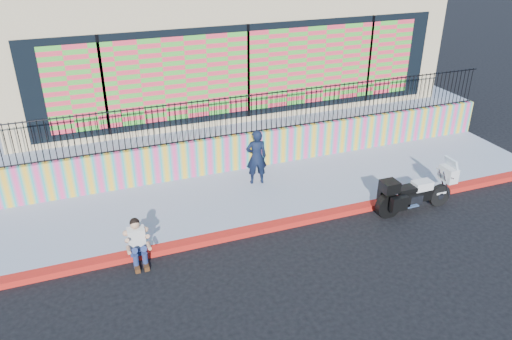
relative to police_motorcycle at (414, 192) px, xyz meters
name	(u,v)px	position (x,y,z in m)	size (l,w,h in m)	color
ground	(304,222)	(-2.91, 0.51, -0.58)	(90.00, 90.00, 0.00)	black
red_curb	(304,220)	(-2.91, 0.51, -0.51)	(16.00, 0.30, 0.15)	#B60D1A
sidewalk	(279,190)	(-2.91, 2.16, -0.51)	(16.00, 3.00, 0.15)	#949DB1
mural_wall	(259,149)	(-2.91, 3.76, 0.12)	(16.00, 0.20, 1.10)	#F84188
metal_fence	(259,113)	(-2.91, 3.76, 1.27)	(15.80, 0.04, 1.20)	black
elevated_platform	(212,101)	(-2.91, 8.86, 0.04)	(16.00, 10.00, 1.25)	#949DB1
storefront_building	(211,33)	(-2.91, 8.65, 2.67)	(14.00, 8.06, 4.00)	tan
police_motorcycle	(414,192)	(0.00, 0.00, 0.00)	(2.23, 0.74, 1.39)	black
police_officer	(256,157)	(-3.38, 2.71, 0.38)	(0.59, 0.39, 1.62)	black
seated_man	(138,246)	(-7.10, 0.29, -0.13)	(0.54, 0.71, 1.06)	navy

